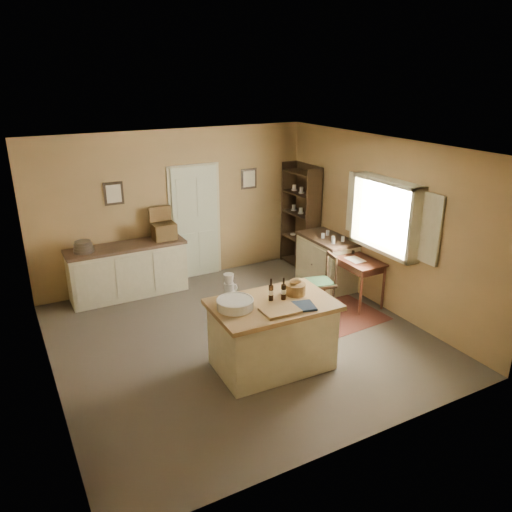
{
  "coord_description": "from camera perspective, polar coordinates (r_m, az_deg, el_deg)",
  "views": [
    {
      "loc": [
        -2.8,
        -5.67,
        3.62
      ],
      "look_at": [
        0.34,
        0.14,
        1.15
      ],
      "focal_mm": 35.0,
      "sensor_mm": 36.0,
      "label": 1
    }
  ],
  "objects": [
    {
      "name": "writing_desk",
      "position": [
        8.21,
        11.49,
        -0.99
      ],
      "size": [
        0.54,
        0.88,
        0.82
      ],
      "color": "#34170F",
      "rests_on": "ground"
    },
    {
      "name": "wall_back",
      "position": [
        8.93,
        -9.19,
        5.51
      ],
      "size": [
        5.0,
        0.1,
        2.7
      ],
      "primitive_type": "cube",
      "color": "#997646",
      "rests_on": "ground"
    },
    {
      "name": "wall_left",
      "position": [
        6.11,
        -23.48,
        -3.08
      ],
      "size": [
        0.1,
        5.0,
        2.7
      ],
      "primitive_type": "cube",
      "color": "#997646",
      "rests_on": "ground"
    },
    {
      "name": "right_cabinet",
      "position": [
        8.88,
        8.08,
        -0.57
      ],
      "size": [
        0.62,
        1.11,
        0.99
      ],
      "color": "beige",
      "rests_on": "ground"
    },
    {
      "name": "sideboard",
      "position": [
        8.66,
        -14.36,
        -1.41
      ],
      "size": [
        1.95,
        0.56,
        1.18
      ],
      "color": "beige",
      "rests_on": "ground"
    },
    {
      "name": "wall_right",
      "position": [
        8.08,
        14.12,
        3.57
      ],
      "size": [
        0.1,
        5.0,
        2.7
      ],
      "primitive_type": "cube",
      "color": "#997646",
      "rests_on": "ground"
    },
    {
      "name": "rug",
      "position": [
        8.22,
        8.73,
        -5.86
      ],
      "size": [
        1.19,
        1.66,
        0.01
      ],
      "primitive_type": "cube",
      "rotation": [
        0.0,
        0.0,
        0.06
      ],
      "color": "#4E2418",
      "rests_on": "ground"
    },
    {
      "name": "ground",
      "position": [
        7.28,
        -1.85,
        -9.3
      ],
      "size": [
        5.0,
        5.0,
        0.0
      ],
      "primitive_type": "plane",
      "color": "brown",
      "rests_on": "ground"
    },
    {
      "name": "door",
      "position": [
        9.09,
        -6.94,
        3.97
      ],
      "size": [
        0.97,
        0.06,
        2.11
      ],
      "primitive_type": "cube",
      "color": "beige",
      "rests_on": "ground"
    },
    {
      "name": "wall_front",
      "position": [
        4.8,
        11.62,
        -8.18
      ],
      "size": [
        5.0,
        0.1,
        2.7
      ],
      "primitive_type": "cube",
      "color": "#997646",
      "rests_on": "ground"
    },
    {
      "name": "framed_prints",
      "position": [
        8.89,
        -8.05,
        7.96
      ],
      "size": [
        2.82,
        0.02,
        0.38
      ],
      "color": "black",
      "rests_on": "ground"
    },
    {
      "name": "desk_chair",
      "position": [
        7.98,
        7.27,
        -3.09
      ],
      "size": [
        0.5,
        0.5,
        0.9
      ],
      "primitive_type": null,
      "rotation": [
        0.0,
        0.0,
        -0.21
      ],
      "color": "black",
      "rests_on": "ground"
    },
    {
      "name": "work_island",
      "position": [
        6.42,
        1.8,
        -8.78
      ],
      "size": [
        1.56,
        1.04,
        1.2
      ],
      "rotation": [
        0.0,
        0.0,
        -0.03
      ],
      "color": "beige",
      "rests_on": "ground"
    },
    {
      "name": "ceiling",
      "position": [
        6.39,
        -2.12,
        12.22
      ],
      "size": [
        5.0,
        5.0,
        0.0
      ],
      "primitive_type": "plane",
      "color": "silver",
      "rests_on": "wall_back"
    },
    {
      "name": "shelving_unit",
      "position": [
        9.6,
        5.32,
        4.52
      ],
      "size": [
        0.34,
        0.89,
        1.98
      ],
      "color": "black",
      "rests_on": "ground"
    },
    {
      "name": "window",
      "position": [
        7.84,
        14.8,
        4.51
      ],
      "size": [
        0.25,
        1.99,
        1.12
      ],
      "color": "beige",
      "rests_on": "ground"
    }
  ]
}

